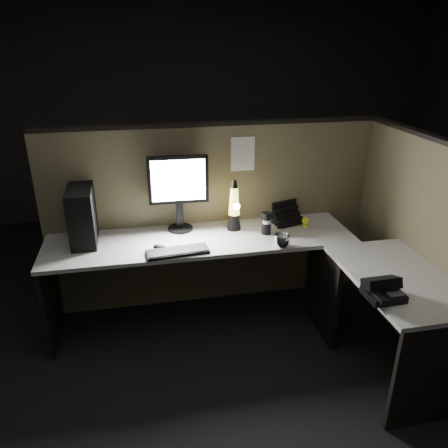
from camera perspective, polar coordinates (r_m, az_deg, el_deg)
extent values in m
plane|color=black|center=(3.21, 1.76, -18.11)|extent=(6.00, 6.00, 0.00)
plane|color=#282623|center=(5.42, -5.45, 15.05)|extent=(6.00, 0.00, 6.00)
cube|color=#6C6544|center=(3.59, -1.43, 0.85)|extent=(2.66, 0.06, 1.50)
cube|color=#6C6544|center=(3.38, 24.11, -2.81)|extent=(0.06, 1.66, 1.50)
cube|color=beige|center=(3.28, -3.00, -2.07)|extent=(2.30, 0.60, 0.03)
cube|color=beige|center=(3.00, 21.94, -6.51)|extent=(0.60, 1.00, 0.03)
cube|color=black|center=(3.50, -21.70, -8.90)|extent=(0.03, 0.55, 0.70)
cube|color=black|center=(2.89, 26.01, -17.36)|extent=(0.55, 0.03, 0.70)
cube|color=black|center=(3.43, 12.62, -8.43)|extent=(0.03, 0.55, 0.70)
cube|color=black|center=(3.30, -18.02, 1.06)|extent=(0.18, 0.39, 0.41)
cylinder|color=black|center=(3.43, -5.71, -0.57)|extent=(0.20, 0.20, 0.02)
cube|color=black|center=(3.40, -5.82, 1.36)|extent=(0.06, 0.04, 0.22)
cube|color=black|center=(3.31, -6.01, 5.77)|extent=(0.46, 0.05, 0.37)
cube|color=white|center=(3.29, -5.97, 5.67)|extent=(0.40, 0.02, 0.31)
cube|color=black|center=(3.06, -6.08, -3.62)|extent=(0.45, 0.19, 0.02)
ellipsoid|color=black|center=(3.13, -8.48, -2.97)|extent=(0.10, 0.09, 0.03)
cube|color=silver|center=(3.44, 1.07, -0.20)|extent=(0.05, 0.06, 0.03)
cylinder|color=silver|center=(3.40, 1.09, 1.65)|extent=(0.01, 0.01, 0.21)
cylinder|color=silver|center=(3.30, 1.36, 2.88)|extent=(0.01, 0.14, 0.01)
sphere|color=white|center=(3.23, 1.67, 2.30)|extent=(0.05, 0.05, 0.05)
cube|color=black|center=(3.58, 8.14, 0.61)|extent=(0.28, 0.26, 0.05)
cube|color=black|center=(3.54, 8.35, 0.97)|extent=(0.23, 0.08, 0.08)
cube|color=black|center=(3.61, 7.85, 2.13)|extent=(0.23, 0.08, 0.16)
cone|color=black|center=(3.40, 1.31, 0.32)|extent=(0.11, 0.11, 0.13)
cone|color=yellow|center=(3.34, 1.34, 3.02)|extent=(0.09, 0.09, 0.21)
sphere|color=#966515|center=(3.36, 1.33, 1.93)|extent=(0.04, 0.04, 0.04)
sphere|color=#966515|center=(3.33, 1.34, 3.17)|extent=(0.03, 0.03, 0.03)
cone|color=black|center=(3.29, 1.36, 5.24)|extent=(0.05, 0.05, 0.06)
cylinder|color=black|center=(3.33, 5.56, 0.10)|extent=(0.08, 0.08, 0.17)
imported|color=silver|center=(3.14, 7.54, -2.19)|extent=(0.13, 0.13, 0.09)
sphere|color=#FFF828|center=(3.50, 10.61, 0.43)|extent=(0.06, 0.06, 0.06)
cube|color=white|center=(3.43, 2.47, 9.12)|extent=(0.19, 0.00, 0.27)
cube|color=black|center=(2.71, 20.09, -8.63)|extent=(0.21, 0.18, 0.04)
cube|color=black|center=(2.71, 19.87, -7.28)|extent=(0.21, 0.13, 0.10)
cube|color=black|center=(2.63, 19.48, -8.83)|extent=(0.05, 0.15, 0.03)
cube|color=#3F3F42|center=(2.70, 21.28, -8.32)|extent=(0.09, 0.09, 0.00)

